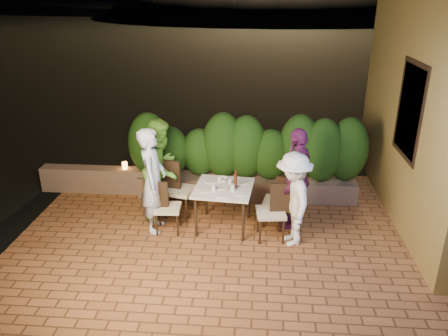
# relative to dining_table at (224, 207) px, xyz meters

# --- Properties ---
(ground) EXTENTS (400.00, 400.00, 0.00)m
(ground) POSITION_rel_dining_table_xyz_m (0.14, -1.07, -0.40)
(ground) COLOR black
(ground) RESTS_ON ground
(terrace_floor) EXTENTS (7.00, 6.00, 0.15)m
(terrace_floor) POSITION_rel_dining_table_xyz_m (0.14, -0.57, -0.45)
(terrace_floor) COLOR brown
(terrace_floor) RESTS_ON ground
(window_pane) EXTENTS (0.08, 1.00, 1.40)m
(window_pane) POSITION_rel_dining_table_xyz_m (2.96, 0.43, 1.62)
(window_pane) COLOR black
(window_pane) RESTS_ON building_wall
(window_frame) EXTENTS (0.06, 1.15, 1.55)m
(window_frame) POSITION_rel_dining_table_xyz_m (2.95, 0.43, 1.62)
(window_frame) COLOR black
(window_frame) RESTS_ON building_wall
(planter) EXTENTS (4.20, 0.55, 0.40)m
(planter) POSITION_rel_dining_table_xyz_m (0.34, 1.23, -0.17)
(planter) COLOR brown
(planter) RESTS_ON ground
(hedge) EXTENTS (4.00, 0.70, 1.10)m
(hedge) POSITION_rel_dining_table_xyz_m (0.34, 1.23, 0.57)
(hedge) COLOR #1A3D10
(hedge) RESTS_ON planter
(parapet) EXTENTS (2.20, 0.30, 0.50)m
(parapet) POSITION_rel_dining_table_xyz_m (-2.66, 1.23, -0.12)
(parapet) COLOR brown
(parapet) RESTS_ON ground
(hill) EXTENTS (52.00, 40.00, 22.00)m
(hill) POSITION_rel_dining_table_xyz_m (2.14, 58.93, -4.38)
(hill) COLOR black
(hill) RESTS_ON ground
(dining_table) EXTENTS (1.02, 1.02, 0.75)m
(dining_table) POSITION_rel_dining_table_xyz_m (0.00, 0.00, 0.00)
(dining_table) COLOR white
(dining_table) RESTS_ON ground
(plate_nw) EXTENTS (0.22, 0.22, 0.01)m
(plate_nw) POSITION_rel_dining_table_xyz_m (-0.27, -0.16, 0.38)
(plate_nw) COLOR white
(plate_nw) RESTS_ON dining_table
(plate_sw) EXTENTS (0.21, 0.21, 0.01)m
(plate_sw) POSITION_rel_dining_table_xyz_m (-0.24, 0.21, 0.38)
(plate_sw) COLOR white
(plate_sw) RESTS_ON dining_table
(plate_ne) EXTENTS (0.21, 0.21, 0.01)m
(plate_ne) POSITION_rel_dining_table_xyz_m (0.29, -0.23, 0.38)
(plate_ne) COLOR white
(plate_ne) RESTS_ON dining_table
(plate_se) EXTENTS (0.23, 0.23, 0.01)m
(plate_se) POSITION_rel_dining_table_xyz_m (0.28, 0.22, 0.38)
(plate_se) COLOR white
(plate_se) RESTS_ON dining_table
(plate_centre) EXTENTS (0.22, 0.22, 0.01)m
(plate_centre) POSITION_rel_dining_table_xyz_m (-0.03, -0.03, 0.38)
(plate_centre) COLOR white
(plate_centre) RESTS_ON dining_table
(plate_front) EXTENTS (0.23, 0.23, 0.01)m
(plate_front) POSITION_rel_dining_table_xyz_m (0.02, -0.32, 0.38)
(plate_front) COLOR white
(plate_front) RESTS_ON dining_table
(glass_nw) EXTENTS (0.07, 0.07, 0.11)m
(glass_nw) POSITION_rel_dining_table_xyz_m (-0.15, -0.17, 0.43)
(glass_nw) COLOR silver
(glass_nw) RESTS_ON dining_table
(glass_sw) EXTENTS (0.06, 0.06, 0.10)m
(glass_sw) POSITION_rel_dining_table_xyz_m (-0.09, 0.22, 0.42)
(glass_sw) COLOR silver
(glass_sw) RESTS_ON dining_table
(glass_ne) EXTENTS (0.06, 0.06, 0.11)m
(glass_ne) POSITION_rel_dining_table_xyz_m (0.16, -0.14, 0.43)
(glass_ne) COLOR silver
(glass_ne) RESTS_ON dining_table
(glass_se) EXTENTS (0.06, 0.06, 0.10)m
(glass_se) POSITION_rel_dining_table_xyz_m (0.10, 0.15, 0.42)
(glass_se) COLOR silver
(glass_se) RESTS_ON dining_table
(beer_bottle) EXTENTS (0.06, 0.06, 0.32)m
(beer_bottle) POSITION_rel_dining_table_xyz_m (0.20, -0.00, 0.53)
(beer_bottle) COLOR #4A1D0C
(beer_bottle) RESTS_ON dining_table
(bowl) EXTENTS (0.22, 0.22, 0.04)m
(bowl) POSITION_rel_dining_table_xyz_m (-0.04, 0.29, 0.40)
(bowl) COLOR white
(bowl) RESTS_ON dining_table
(chair_left_front) EXTENTS (0.44, 0.44, 0.90)m
(chair_left_front) POSITION_rel_dining_table_xyz_m (-0.91, -0.21, 0.07)
(chair_left_front) COLOR black
(chair_left_front) RESTS_ON ground
(chair_left_back) EXTENTS (0.58, 0.58, 1.04)m
(chair_left_back) POSITION_rel_dining_table_xyz_m (-0.81, 0.35, 0.14)
(chair_left_back) COLOR black
(chair_left_back) RESTS_ON ground
(chair_right_front) EXTENTS (0.50, 0.50, 0.98)m
(chair_right_front) POSITION_rel_dining_table_xyz_m (0.79, -0.30, 0.11)
(chair_right_front) COLOR black
(chair_right_front) RESTS_ON ground
(chair_right_back) EXTENTS (0.49, 0.49, 0.91)m
(chair_right_back) POSITION_rel_dining_table_xyz_m (0.88, 0.17, 0.08)
(chair_right_back) COLOR black
(chair_right_back) RESTS_ON ground
(diner_blue) EXTENTS (0.47, 0.68, 1.78)m
(diner_blue) POSITION_rel_dining_table_xyz_m (-1.15, -0.15, 0.52)
(diner_blue) COLOR #C4D9FD
(diner_blue) RESTS_ON ground
(diner_green) EXTENTS (0.85, 0.99, 1.78)m
(diner_green) POSITION_rel_dining_table_xyz_m (-1.11, 0.38, 0.51)
(diner_green) COLOR #72C53D
(diner_green) RESTS_ON ground
(diner_white) EXTENTS (0.73, 1.07, 1.53)m
(diner_white) POSITION_rel_dining_table_xyz_m (1.11, -0.40, 0.39)
(diner_white) COLOR white
(diner_white) RESTS_ON ground
(diner_purple) EXTENTS (0.81, 1.11, 1.76)m
(diner_purple) POSITION_rel_dining_table_xyz_m (1.21, 0.15, 0.50)
(diner_purple) COLOR #6B2360
(diner_purple) RESTS_ON ground
(parapet_lamp) EXTENTS (0.10, 0.10, 0.14)m
(parapet_lamp) POSITION_rel_dining_table_xyz_m (-2.05, 1.23, 0.20)
(parapet_lamp) COLOR orange
(parapet_lamp) RESTS_ON parapet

